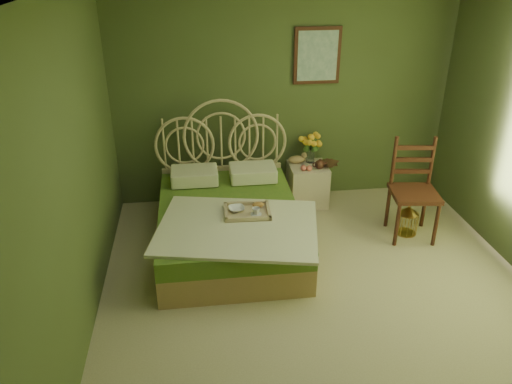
{
  "coord_description": "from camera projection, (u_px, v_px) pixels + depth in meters",
  "views": [
    {
      "loc": [
        -1.07,
        -3.41,
        2.86
      ],
      "look_at": [
        -0.49,
        1.0,
        0.67
      ],
      "focal_mm": 35.0,
      "sensor_mm": 36.0,
      "label": 1
    }
  ],
  "objects": [
    {
      "name": "floor",
      "position": [
        326.0,
        306.0,
        4.42
      ],
      "size": [
        4.5,
        4.5,
        0.0
      ],
      "primitive_type": "plane",
      "color": "#C2B38C",
      "rests_on": "ground"
    },
    {
      "name": "wall_back",
      "position": [
        284.0,
        95.0,
        5.85
      ],
      "size": [
        4.0,
        0.0,
        4.0
      ],
      "primitive_type": "plane",
      "rotation": [
        1.57,
        0.0,
        0.0
      ],
      "color": "#4E5F32",
      "rests_on": "floor"
    },
    {
      "name": "wall_left",
      "position": [
        68.0,
        187.0,
        3.62
      ],
      "size": [
        0.0,
        4.5,
        4.5
      ],
      "primitive_type": "plane",
      "rotation": [
        1.57,
        0.0,
        1.57
      ],
      "color": "#4E5F32",
      "rests_on": "floor"
    },
    {
      "name": "wall_art",
      "position": [
        317.0,
        56.0,
        5.67
      ],
      "size": [
        0.54,
        0.04,
        0.64
      ],
      "color": "black",
      "rests_on": "wall_back"
    },
    {
      "name": "bed",
      "position": [
        229.0,
        220.0,
        5.22
      ],
      "size": [
        1.69,
        2.14,
        1.32
      ],
      "color": "tan",
      "rests_on": "floor"
    },
    {
      "name": "nightstand",
      "position": [
        308.0,
        177.0,
        6.08
      ],
      "size": [
        0.46,
        0.46,
        0.93
      ],
      "color": "#F5E6C7",
      "rests_on": "floor"
    },
    {
      "name": "chair",
      "position": [
        412.0,
        183.0,
        5.33
      ],
      "size": [
        0.53,
        0.53,
        1.08
      ],
      "rotation": [
        0.0,
        0.0,
        -0.13
      ],
      "color": "black",
      "rests_on": "floor"
    },
    {
      "name": "birdcage",
      "position": [
        407.0,
        220.0,
        5.48
      ],
      "size": [
        0.22,
        0.22,
        0.34
      ],
      "rotation": [
        0.0,
        0.0,
        -0.07
      ],
      "color": "#B78A3A",
      "rests_on": "floor"
    },
    {
      "name": "book_lower",
      "position": [
        323.0,
        164.0,
        6.03
      ],
      "size": [
        0.17,
        0.22,
        0.02
      ],
      "primitive_type": "imported",
      "rotation": [
        0.0,
        0.0,
        0.06
      ],
      "color": "#381E0F",
      "rests_on": "nightstand"
    },
    {
      "name": "book_upper",
      "position": [
        323.0,
        162.0,
        6.02
      ],
      "size": [
        0.27,
        0.28,
        0.02
      ],
      "primitive_type": "imported",
      "rotation": [
        0.0,
        0.0,
        -0.64
      ],
      "color": "#472819",
      "rests_on": "nightstand"
    },
    {
      "name": "cereal_bowl",
      "position": [
        237.0,
        209.0,
        4.94
      ],
      "size": [
        0.17,
        0.17,
        0.04
      ],
      "primitive_type": "imported",
      "rotation": [
        0.0,
        0.0,
        0.1
      ],
      "color": "white",
      "rests_on": "bed"
    },
    {
      "name": "coffee_cup",
      "position": [
        256.0,
        211.0,
        4.85
      ],
      "size": [
        0.09,
        0.09,
        0.07
      ],
      "primitive_type": "imported",
      "rotation": [
        0.0,
        0.0,
        0.17
      ],
      "color": "white",
      "rests_on": "bed"
    }
  ]
}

